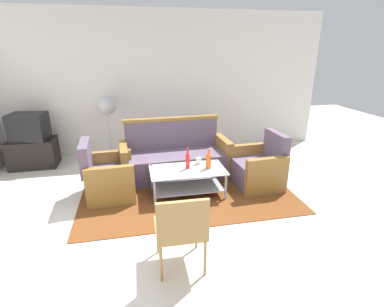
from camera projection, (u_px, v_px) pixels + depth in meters
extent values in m
plane|color=beige|center=(203.00, 227.00, 3.62)|extent=(14.00, 14.00, 0.00)
cube|color=silver|center=(169.00, 84.00, 5.96)|extent=(6.52, 0.12, 2.80)
cube|color=brown|center=(187.00, 191.00, 4.52)|extent=(3.14, 2.02, 0.01)
cube|color=#5B4C60|center=(176.00, 165.00, 4.95)|extent=(1.63, 0.77, 0.42)
cube|color=#5B4C60|center=(172.00, 134.00, 5.09)|extent=(1.60, 0.21, 0.48)
cube|color=olive|center=(223.00, 155.00, 5.11)|extent=(0.15, 0.70, 0.62)
cube|color=olive|center=(125.00, 164.00, 4.72)|extent=(0.15, 0.70, 0.62)
cube|color=olive|center=(171.00, 119.00, 4.99)|extent=(1.64, 0.18, 0.06)
cube|color=#5B4C60|center=(111.00, 183.00, 4.32)|extent=(0.69, 0.63, 0.40)
cube|color=#5B4C60|center=(86.00, 158.00, 4.10)|extent=(0.15, 0.61, 0.45)
cube|color=olive|center=(111.00, 169.00, 4.59)|extent=(0.66, 0.13, 0.58)
cube|color=olive|center=(111.00, 187.00, 3.99)|extent=(0.66, 0.13, 0.58)
cube|color=#5B4C60|center=(256.00, 173.00, 4.64)|extent=(0.69, 0.63, 0.40)
cube|color=#5B4C60|center=(276.00, 146.00, 4.57)|extent=(0.15, 0.61, 0.45)
cube|color=olive|center=(267.00, 176.00, 4.31)|extent=(0.66, 0.13, 0.58)
cube|color=olive|center=(248.00, 161.00, 4.91)|extent=(0.66, 0.13, 0.58)
cube|color=silver|center=(188.00, 170.00, 4.28)|extent=(1.10, 0.60, 0.02)
cube|color=#9E9EA5|center=(188.00, 187.00, 4.37)|extent=(1.00, 0.52, 0.02)
cylinder|color=#9E9EA5|center=(152.00, 178.00, 4.49)|extent=(0.04, 0.04, 0.40)
cylinder|color=#9E9EA5|center=(216.00, 172.00, 4.68)|extent=(0.04, 0.04, 0.40)
cylinder|color=#9E9EA5|center=(155.00, 193.00, 4.01)|extent=(0.04, 0.04, 0.40)
cylinder|color=#9E9EA5|center=(226.00, 186.00, 4.20)|extent=(0.04, 0.04, 0.40)
cylinder|color=#D85919|center=(208.00, 162.00, 4.28)|extent=(0.08, 0.08, 0.21)
cylinder|color=#D85919|center=(209.00, 152.00, 4.23)|extent=(0.03, 0.03, 0.09)
cylinder|color=red|center=(188.00, 161.00, 4.27)|extent=(0.06, 0.06, 0.22)
cylinder|color=red|center=(188.00, 151.00, 4.22)|extent=(0.02, 0.02, 0.10)
cylinder|color=silver|center=(199.00, 161.00, 4.46)|extent=(0.08, 0.08, 0.10)
cube|color=black|center=(34.00, 153.00, 5.39)|extent=(0.80, 0.50, 0.52)
cube|color=black|center=(29.00, 127.00, 5.22)|extent=(0.65, 0.51, 0.48)
cube|color=black|center=(34.00, 124.00, 5.43)|extent=(0.51, 0.07, 0.36)
cylinder|color=#2D2D33|center=(112.00, 159.00, 5.78)|extent=(0.32, 0.32, 0.03)
cylinder|color=#B2B2B7|center=(110.00, 135.00, 5.61)|extent=(0.03, 0.03, 0.95)
sphere|color=#B2B2B7|center=(107.00, 105.00, 5.41)|extent=(0.36, 0.36, 0.36)
cube|color=#AD844C|center=(180.00, 228.00, 2.87)|extent=(0.49, 0.49, 0.04)
cube|color=#AD844C|center=(183.00, 221.00, 2.59)|extent=(0.48, 0.05, 0.40)
cylinder|color=#AD844C|center=(158.00, 236.00, 3.10)|extent=(0.03, 0.03, 0.42)
cylinder|color=#AD844C|center=(196.00, 231.00, 3.17)|extent=(0.03, 0.03, 0.42)
cylinder|color=#AD844C|center=(161.00, 263.00, 2.71)|extent=(0.03, 0.03, 0.42)
cylinder|color=#AD844C|center=(205.00, 257.00, 2.79)|extent=(0.03, 0.03, 0.42)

